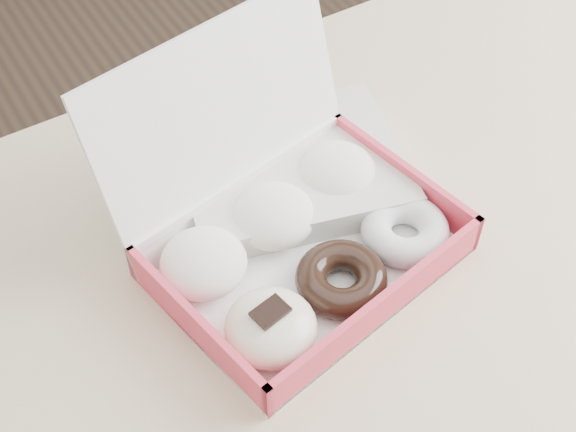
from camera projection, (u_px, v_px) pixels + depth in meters
table at (399, 254)px, 1.06m from camera, size 1.20×0.80×0.75m
donut_box at (293, 233)px, 0.93m from camera, size 0.39×0.36×0.24m
newspapers at (291, 170)px, 1.02m from camera, size 0.32×0.29×0.04m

